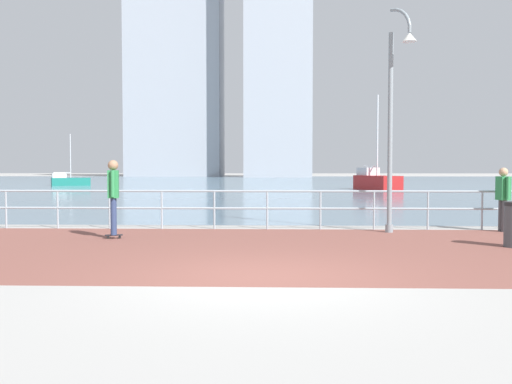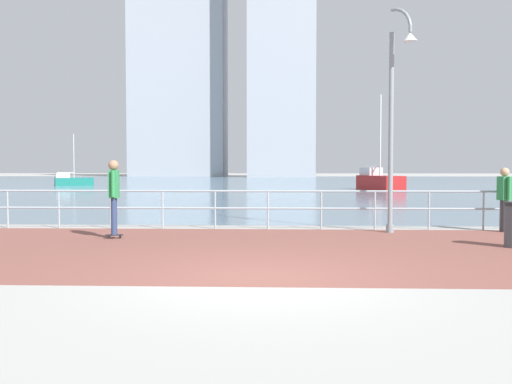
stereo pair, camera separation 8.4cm
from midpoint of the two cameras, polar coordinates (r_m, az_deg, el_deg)
The scene contains 11 objects.
ground at distance 48.18m, azimuth 1.61°, elevation 0.57°, with size 220.00×220.00×0.00m, color #ADAAA5.
brick_paving at distance 11.19m, azimuth 0.71°, elevation -5.84°, with size 28.00×7.13×0.01m, color brown.
harbor_water at distance 59.66m, azimuth 1.66°, elevation 0.95°, with size 180.00×88.00×0.00m, color slate.
waterfront_railing at distance 14.67m, azimuth 0.99°, elevation -1.05°, with size 25.25×0.06×1.04m.
lamppost at distance 14.30m, azimuth 13.93°, elevation 8.25°, with size 0.63×0.69×5.56m.
skateboarder at distance 13.15m, azimuth -14.58°, elevation 0.08°, with size 0.41×0.56×1.80m.
bystander at distance 15.42m, azimuth 23.82°, elevation -0.20°, with size 0.28×0.56×1.63m.
sailboat_yellow at distance 41.46m, azimuth 12.11°, elevation 1.11°, with size 2.85×5.13×6.88m.
sailboat_ivory at distance 52.96m, azimuth -18.60°, elevation 1.10°, with size 3.41×2.43×4.65m.
tower_beige at distance 105.64m, azimuth -8.24°, elevation 10.81°, with size 17.10×10.31×35.49m.
tower_brick at distance 98.96m, azimuth 2.22°, elevation 13.59°, with size 11.27×12.13×42.96m.
Camera 1 is at (0.18, -8.16, 1.63)m, focal length 39.08 mm.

